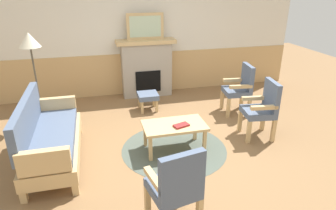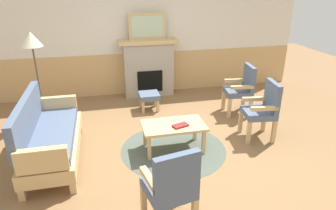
{
  "view_description": "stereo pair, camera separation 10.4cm",
  "coord_description": "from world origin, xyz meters",
  "views": [
    {
      "loc": [
        -1.11,
        -4.07,
        2.48
      ],
      "look_at": [
        0.0,
        0.35,
        0.55
      ],
      "focal_mm": 31.7,
      "sensor_mm": 36.0,
      "label": 1
    },
    {
      "loc": [
        -1.01,
        -4.1,
        2.48
      ],
      "look_at": [
        0.0,
        0.35,
        0.55
      ],
      "focal_mm": 31.7,
      "sensor_mm": 36.0,
      "label": 2
    }
  ],
  "objects": [
    {
      "name": "framed_picture",
      "position": [
        0.0,
        2.35,
        1.56
      ],
      "size": [
        0.8,
        0.04,
        0.56
      ],
      "color": "tan",
      "rests_on": "fireplace"
    },
    {
      "name": "armchair_front_left",
      "position": [
        -0.43,
        -1.69,
        0.54
      ],
      "size": [
        0.57,
        0.57,
        0.98
      ],
      "color": "tan",
      "rests_on": "ground_plane"
    },
    {
      "name": "fireplace",
      "position": [
        0.0,
        2.35,
        0.65
      ],
      "size": [
        1.3,
        0.44,
        1.28
      ],
      "color": "#A39989",
      "rests_on": "ground_plane"
    },
    {
      "name": "armchair_near_fireplace",
      "position": [
        1.51,
        -0.09,
        0.54
      ],
      "size": [
        0.54,
        0.54,
        0.98
      ],
      "color": "tan",
      "rests_on": "ground_plane"
    },
    {
      "name": "round_rug",
      "position": [
        -0.03,
        -0.16,
        0.0
      ],
      "size": [
        1.66,
        1.66,
        0.01
      ],
      "primitive_type": "cylinder",
      "color": "#4C564C",
      "rests_on": "ground_plane"
    },
    {
      "name": "ground_plane",
      "position": [
        0.0,
        0.0,
        0.0
      ],
      "size": [
        14.0,
        14.0,
        0.0
      ],
      "primitive_type": "plane",
      "color": "olive"
    },
    {
      "name": "armchair_by_window_left",
      "position": [
        1.61,
        0.91,
        0.54
      ],
      "size": [
        0.54,
        0.54,
        0.98
      ],
      "color": "tan",
      "rests_on": "ground_plane"
    },
    {
      "name": "coffee_table",
      "position": [
        -0.03,
        -0.16,
        0.39
      ],
      "size": [
        0.96,
        0.56,
        0.44
      ],
      "color": "tan",
      "rests_on": "ground_plane"
    },
    {
      "name": "wall_back",
      "position": [
        0.0,
        2.6,
        1.31
      ],
      "size": [
        7.2,
        0.14,
        2.7
      ],
      "color": "silver",
      "rests_on": "ground_plane"
    },
    {
      "name": "book_on_table",
      "position": [
        0.06,
        -0.25,
        0.46
      ],
      "size": [
        0.26,
        0.19,
        0.03
      ],
      "primitive_type": "cube",
      "rotation": [
        0.0,
        0.0,
        0.31
      ],
      "color": "maroon",
      "rests_on": "coffee_table"
    },
    {
      "name": "couch",
      "position": [
        -1.85,
        -0.05,
        0.4
      ],
      "size": [
        0.7,
        1.8,
        0.98
      ],
      "color": "tan",
      "rests_on": "ground_plane"
    },
    {
      "name": "floor_lamp_by_couch",
      "position": [
        -2.15,
        1.33,
        1.45
      ],
      "size": [
        0.36,
        0.36,
        1.68
      ],
      "color": "#332D28",
      "rests_on": "ground_plane"
    },
    {
      "name": "footstool",
      "position": [
        -0.14,
        1.47,
        0.28
      ],
      "size": [
        0.4,
        0.4,
        0.36
      ],
      "color": "tan",
      "rests_on": "ground_plane"
    }
  ]
}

